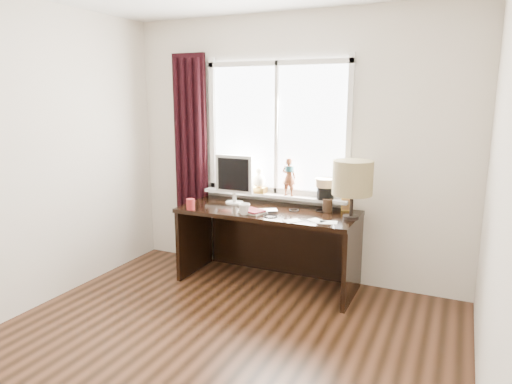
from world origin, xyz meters
The scene contains 16 objects.
floor centered at (0.00, 0.00, 0.00)m, with size 3.50×4.00×0.00m, color #512E1C.
wall_back centered at (0.00, 2.00, 1.30)m, with size 3.50×2.60×0.00m, color beige.
wall_right centered at (1.75, 0.00, 1.30)m, with size 4.00×2.60×0.00m, color beige.
laptop centered at (-0.12, 1.53, 0.76)m, with size 0.29×0.19×0.02m, color silver.
mug centered at (-0.23, 1.38, 0.80)m, with size 0.11×0.10×0.11m, color white.
red_cup centered at (-0.77, 1.33, 0.80)m, with size 0.08×0.08×0.10m, color maroon.
window centered at (-0.15, 1.95, 1.30)m, with size 1.52×0.22×1.40m.
curtain centered at (-1.13, 1.91, 1.12)m, with size 0.38×0.09×2.25m.
desk centered at (-0.10, 1.73, 0.51)m, with size 1.70×0.70×0.75m.
monitor centered at (-0.51, 1.73, 1.03)m, with size 0.40×0.18×0.49m.
notebook_stack centered at (-0.18, 1.46, 0.77)m, with size 0.26×0.22×0.03m.
brush_holder centered at (0.44, 1.80, 0.81)m, with size 0.09×0.09×0.25m.
icon_frame centered at (0.59, 1.90, 0.81)m, with size 0.10×0.04×0.13m.
table_lamp centered at (0.70, 1.63, 1.11)m, with size 0.35×0.35×0.52m.
loose_papers centered at (0.41, 1.41, 0.75)m, with size 0.48×0.27×0.00m.
desk_cables centered at (0.16, 1.60, 0.75)m, with size 0.51×0.53×0.01m.
Camera 1 is at (1.55, -2.25, 1.81)m, focal length 32.00 mm.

